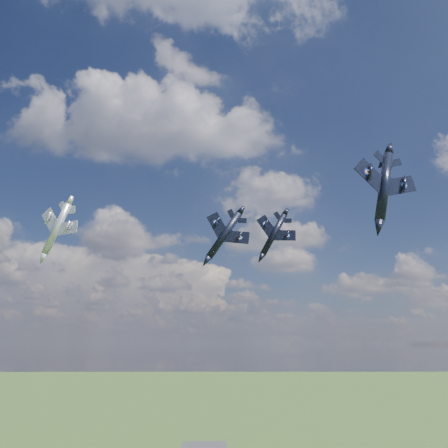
{
  "coord_description": "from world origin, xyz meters",
  "views": [
    {
      "loc": [
        3.67,
        -59.13,
        60.11
      ],
      "look_at": [
        5.88,
        18.15,
        81.52
      ],
      "focal_mm": 35.0,
      "sensor_mm": 36.0,
      "label": 1
    }
  ],
  "objects_px": {
    "jet_lead_navy": "(224,235)",
    "jet_right_navy": "(384,187)",
    "jet_high_navy": "(274,234)",
    "jet_left_silver": "(57,229)"
  },
  "relations": [
    {
      "from": "jet_right_navy",
      "to": "jet_high_navy",
      "type": "xyz_separation_m",
      "value": [
        -9.96,
        38.51,
        2.81
      ]
    },
    {
      "from": "jet_high_navy",
      "to": "jet_lead_navy",
      "type": "bearing_deg",
      "value": -114.27
    },
    {
      "from": "jet_lead_navy",
      "to": "jet_right_navy",
      "type": "relative_size",
      "value": 0.89
    },
    {
      "from": "jet_left_silver",
      "to": "jet_right_navy",
      "type": "bearing_deg",
      "value": -4.43
    },
    {
      "from": "jet_lead_navy",
      "to": "jet_left_silver",
      "type": "relative_size",
      "value": 0.85
    },
    {
      "from": "jet_lead_navy",
      "to": "jet_high_navy",
      "type": "bearing_deg",
      "value": 69.56
    },
    {
      "from": "jet_lead_navy",
      "to": "jet_high_navy",
      "type": "xyz_separation_m",
      "value": [
        11.77,
        21.71,
        5.66
      ]
    },
    {
      "from": "jet_right_navy",
      "to": "jet_high_navy",
      "type": "bearing_deg",
      "value": 91.88
    },
    {
      "from": "jet_right_navy",
      "to": "jet_left_silver",
      "type": "xyz_separation_m",
      "value": [
        -54.9,
        28.93,
        1.25
      ]
    },
    {
      "from": "jet_left_silver",
      "to": "jet_high_navy",
      "type": "bearing_deg",
      "value": 35.4
    }
  ]
}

